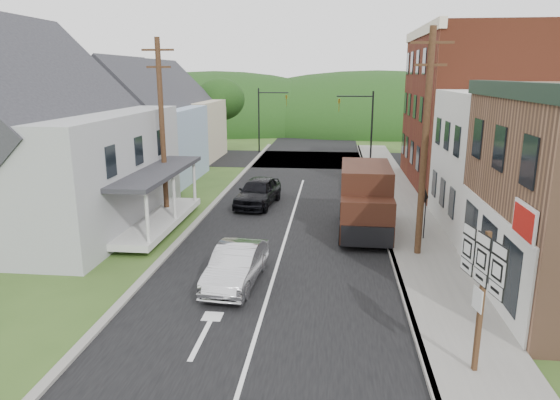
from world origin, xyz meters
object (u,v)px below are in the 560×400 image
(dark_sedan, at_px, (258,192))
(route_sign_cluster, at_px, (481,283))
(silver_sedan, at_px, (236,266))
(warning_sign, at_px, (425,207))
(delivery_van, at_px, (365,200))

(dark_sedan, xyz_separation_m, route_sign_cluster, (7.75, -15.74, 1.68))
(silver_sedan, xyz_separation_m, route_sign_cluster, (6.88, -4.83, 1.78))
(route_sign_cluster, distance_m, warning_sign, 10.38)
(dark_sedan, relative_size, route_sign_cluster, 1.30)
(silver_sedan, height_order, delivery_van, delivery_van)
(route_sign_cluster, xyz_separation_m, warning_sign, (0.50, 10.33, -0.88))
(silver_sedan, xyz_separation_m, dark_sedan, (-0.87, 10.90, 0.10))
(route_sign_cluster, height_order, warning_sign, route_sign_cluster)
(dark_sedan, height_order, route_sign_cluster, route_sign_cluster)
(dark_sedan, distance_m, delivery_van, 7.26)
(route_sign_cluster, bearing_deg, silver_sedan, 133.59)
(dark_sedan, height_order, delivery_van, delivery_van)
(delivery_van, bearing_deg, route_sign_cluster, -78.63)
(silver_sedan, bearing_deg, route_sign_cluster, -30.99)
(silver_sedan, relative_size, route_sign_cluster, 1.18)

